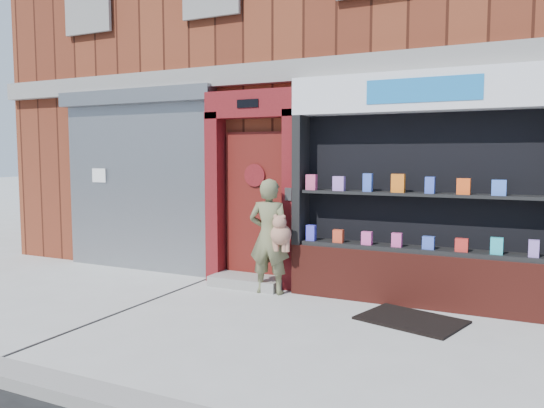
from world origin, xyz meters
The scene contains 8 objects.
ground centered at (0.00, 0.00, 0.00)m, with size 80.00×80.00×0.00m, color #9E9E99.
curb centered at (0.00, -2.15, 0.06)m, with size 60.00×0.30×0.12m, color gray.
building centered at (0.00, 5.99, 4.00)m, with size 12.00×8.16×8.00m.
shutter_bay centered at (-3.00, 1.93, 1.72)m, with size 3.10×0.30×3.04m.
red_door_bay centered at (-0.75, 1.86, 1.46)m, with size 1.52×0.58×2.90m.
pharmacy_bay centered at (1.75, 1.81, 1.37)m, with size 3.50×0.41×3.00m.
woman centered at (-0.27, 1.48, 0.82)m, with size 0.68×0.46×1.63m.
doormat centered at (1.78, 1.06, 0.01)m, with size 1.14×0.80×0.03m, color black.
Camera 1 is at (2.96, -5.13, 1.94)m, focal length 35.00 mm.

